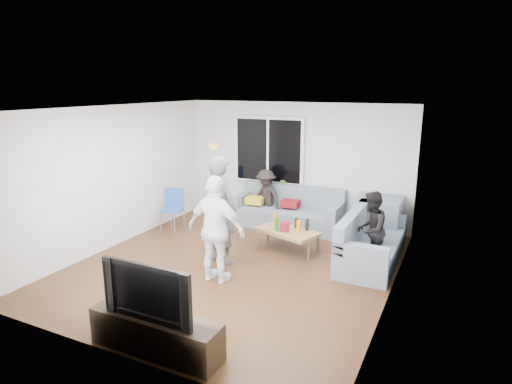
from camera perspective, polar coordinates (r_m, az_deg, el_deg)
The scene contains 32 objects.
floor at distance 7.39m, azimuth -2.76°, elevation -9.78°, with size 5.00×5.50×0.04m, color #56351C.
ceiling at distance 6.78m, azimuth -3.03°, elevation 11.12°, with size 5.00×5.50×0.04m, color white.
wall_back at distance 9.44m, azimuth 5.21°, elevation 3.81°, with size 5.00×0.04×2.60m, color silver.
wall_front at distance 4.83m, azimuth -18.94°, elevation -6.83°, with size 5.00×0.04×2.60m, color silver.
wall_left at distance 8.44m, azimuth -18.09°, elevation 1.97°, with size 0.04×5.50×2.60m, color silver.
wall_right at distance 6.20m, azimuth 18.03°, elevation -2.20°, with size 0.04×5.50×2.60m, color silver.
window_frame at distance 9.55m, azimuth 1.68°, elevation 5.50°, with size 1.62×0.06×1.47m, color white.
window_glass at distance 9.51m, azimuth 1.59°, elevation 5.47°, with size 1.50×0.02×1.35m, color black.
window_mullion at distance 9.50m, azimuth 1.56°, elevation 5.46°, with size 0.05×0.03×1.35m, color white.
radiator at distance 9.77m, azimuth 1.54°, elevation -1.74°, with size 1.30×0.12×0.62m, color silver.
potted_plant at distance 9.49m, azimuth 3.49°, elevation 0.70°, with size 0.18×0.14×0.33m, color #3A6E2C.
vase at distance 9.78m, azimuth -0.19°, elevation 0.69°, with size 0.17×0.17×0.18m, color white.
sofa_back_section at distance 9.17m, azimuth 4.15°, elevation -2.09°, with size 2.30×0.85×0.85m, color slate, non-canonical shape.
sofa_right_section at distance 7.62m, azimuth 15.05°, elevation -5.91°, with size 0.85×2.00×0.85m, color slate, non-canonical shape.
sofa_corner at distance 8.69m, azimuth 15.71°, elevation -3.50°, with size 0.85×0.85×0.85m, color slate.
cushion_yellow at distance 9.42m, azimuth -0.12°, elevation -1.08°, with size 0.38×0.32×0.14m, color yellow.
cushion_red at distance 9.19m, azimuth 4.54°, elevation -1.52°, with size 0.36×0.30×0.13m, color maroon.
coffee_table at distance 7.94m, azimuth 4.14°, elevation -6.36°, with size 1.10×0.60×0.40m, color olive.
pitcher at distance 7.79m, azimuth 3.78°, elevation -4.55°, with size 0.17×0.17×0.17m, color maroon.
side_chair at distance 9.13m, azimuth -10.97°, elevation -2.35°, with size 0.40×0.40×0.86m, color #2754AC, non-canonical shape.
floor_lamp at distance 10.48m, azimuth -5.26°, elevation 1.93°, with size 0.32×0.32×1.56m, color orange, non-canonical shape.
player_left at distance 7.26m, azimuth -4.68°, elevation -2.35°, with size 0.67×0.44×1.84m, color #4D4D52.
player_right at distance 6.57m, azimuth -5.27°, elevation -4.96°, with size 0.97×0.41×1.66m, color white.
spectator_right at distance 7.38m, azimuth 14.87°, elevation -4.80°, with size 0.62×0.48×1.28m, color black.
spectator_back at distance 9.34m, azimuth 1.30°, elevation -0.65°, with size 0.77×0.44×1.19m, color black.
tv_console at distance 5.27m, azimuth -13.03°, elevation -17.69°, with size 1.60×0.40×0.44m, color #332419.
television at distance 5.00m, azimuth -13.38°, elevation -12.30°, with size 1.15×0.15×0.66m, color black.
bottle_c at distance 7.97m, azimuth 5.31°, elevation -4.08°, with size 0.07×0.07×0.19m, color #321A0B.
bottle_e at distance 7.86m, azimuth 6.73°, elevation -4.26°, with size 0.07×0.07×0.22m, color black.
bottle_a at distance 8.07m, azimuth 2.58°, elevation -3.60°, with size 0.07×0.07×0.24m, color orange.
bottle_d at distance 7.70m, azimuth 5.63°, elevation -4.57°, with size 0.07×0.07×0.23m, color orange.
bottle_b at distance 7.78m, azimuth 2.74°, elevation -4.24°, with size 0.08×0.08×0.25m, color #178320.
Camera 1 is at (3.26, -5.93, 2.95)m, focal length 30.41 mm.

